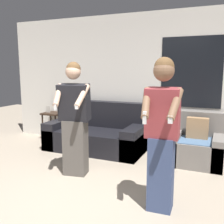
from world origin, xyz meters
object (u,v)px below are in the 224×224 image
object	(u,v)px
person_right	(162,133)
side_table	(53,118)
couch	(97,134)
armchair	(196,146)
person_left	(75,119)

from	to	relation	value
person_right	side_table	bearing A→B (deg)	145.47
couch	armchair	bearing A→B (deg)	-0.01
armchair	person_left	size ratio (longest dim) A/B	0.52
person_right	armchair	bearing A→B (deg)	82.89
couch	side_table	distance (m)	1.29
couch	person_left	xyz separation A→B (m)	(0.26, -1.28, 0.56)
side_table	person_right	bearing A→B (deg)	-34.53
person_left	person_right	world-z (taller)	person_right
person_right	couch	bearing A→B (deg)	133.55
couch	person_left	world-z (taller)	person_left
couch	person_right	size ratio (longest dim) A/B	1.11
person_left	couch	bearing A→B (deg)	101.61
armchair	side_table	size ratio (longest dim) A/B	1.13
armchair	side_table	world-z (taller)	armchair
couch	side_table	xyz separation A→B (m)	(-1.25, 0.24, 0.21)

